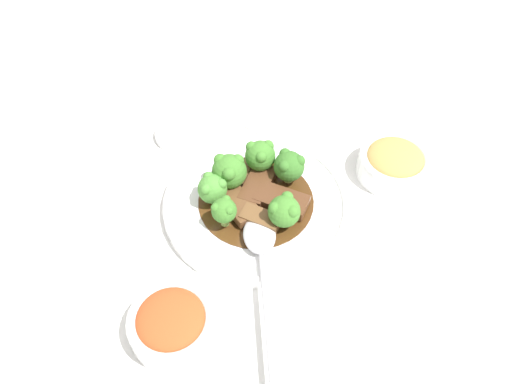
% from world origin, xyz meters
% --- Properties ---
extents(ground_plane, '(4.00, 4.00, 0.00)m').
position_xyz_m(ground_plane, '(0.00, 0.00, 0.00)').
color(ground_plane, white).
extents(main_plate, '(0.26, 0.26, 0.02)m').
position_xyz_m(main_plate, '(0.00, 0.00, 0.01)').
color(main_plate, white).
rests_on(main_plate, ground_plane).
extents(beef_strip_0, '(0.08, 0.05, 0.01)m').
position_xyz_m(beef_strip_0, '(-0.02, -0.01, 0.03)').
color(beef_strip_0, '#56331E').
rests_on(beef_strip_0, main_plate).
extents(beef_strip_1, '(0.06, 0.08, 0.01)m').
position_xyz_m(beef_strip_1, '(0.03, -0.01, 0.03)').
color(beef_strip_1, brown).
rests_on(beef_strip_1, main_plate).
extents(beef_strip_2, '(0.06, 0.04, 0.01)m').
position_xyz_m(beef_strip_2, '(-0.03, -0.04, 0.02)').
color(beef_strip_2, brown).
rests_on(beef_strip_2, main_plate).
extents(beef_strip_3, '(0.04, 0.06, 0.02)m').
position_xyz_m(beef_strip_3, '(0.03, 0.03, 0.03)').
color(beef_strip_3, brown).
rests_on(beef_strip_3, main_plate).
extents(beef_strip_4, '(0.05, 0.08, 0.01)m').
position_xyz_m(beef_strip_4, '(-0.01, 0.03, 0.03)').
color(beef_strip_4, '#56331E').
rests_on(beef_strip_4, main_plate).
extents(broccoli_floret_0, '(0.04, 0.04, 0.05)m').
position_xyz_m(broccoli_floret_0, '(-0.06, 0.02, 0.05)').
color(broccoli_floret_0, '#8EB756').
rests_on(broccoli_floret_0, main_plate).
extents(broccoli_floret_1, '(0.04, 0.04, 0.05)m').
position_xyz_m(broccoli_floret_1, '(-0.05, -0.03, 0.05)').
color(broccoli_floret_1, '#8EB756').
rests_on(broccoli_floret_1, main_plate).
extents(broccoli_floret_2, '(0.03, 0.03, 0.05)m').
position_xyz_m(broccoli_floret_2, '(0.06, -0.01, 0.05)').
color(broccoli_floret_2, '#7FA84C').
rests_on(broccoli_floret_2, main_plate).
extents(broccoli_floret_3, '(0.04, 0.04, 0.04)m').
position_xyz_m(broccoli_floret_3, '(0.04, -0.05, 0.04)').
color(broccoli_floret_3, '#8EB756').
rests_on(broccoli_floret_3, main_plate).
extents(broccoli_floret_4, '(0.05, 0.05, 0.05)m').
position_xyz_m(broccoli_floret_4, '(0.00, -0.05, 0.05)').
color(broccoli_floret_4, '#8EB756').
rests_on(broccoli_floret_4, main_plate).
extents(broccoli_floret_5, '(0.04, 0.04, 0.05)m').
position_xyz_m(broccoli_floret_5, '(0.01, 0.05, 0.05)').
color(broccoli_floret_5, '#7FA84C').
rests_on(broccoli_floret_5, main_plate).
extents(serving_spoon, '(0.20, 0.17, 0.01)m').
position_xyz_m(serving_spoon, '(0.07, 0.06, 0.03)').
color(serving_spoon, '#B7B7BC').
rests_on(serving_spoon, main_plate).
extents(side_bowl_kimchi, '(0.10, 0.10, 0.05)m').
position_xyz_m(side_bowl_kimchi, '(0.21, 0.03, 0.02)').
color(side_bowl_kimchi, white).
rests_on(side_bowl_kimchi, ground_plane).
extents(side_bowl_appetizer, '(0.11, 0.11, 0.05)m').
position_xyz_m(side_bowl_appetizer, '(-0.17, 0.13, 0.02)').
color(side_bowl_appetizer, white).
rests_on(side_bowl_appetizer, ground_plane).
extents(sauce_dish, '(0.08, 0.08, 0.01)m').
position_xyz_m(sauce_dish, '(-0.05, -0.19, 0.01)').
color(sauce_dish, white).
rests_on(sauce_dish, ground_plane).
extents(paper_napkin, '(0.14, 0.11, 0.01)m').
position_xyz_m(paper_napkin, '(-0.20, -0.13, 0.00)').
color(paper_napkin, silver).
rests_on(paper_napkin, ground_plane).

